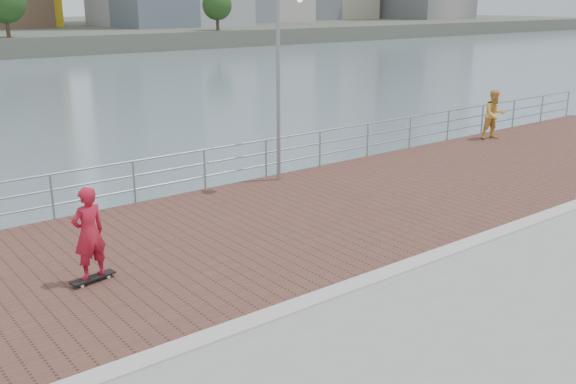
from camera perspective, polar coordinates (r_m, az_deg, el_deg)
water at (r=12.76m, az=5.76°, el=-16.45°), size 400.00×400.00×0.00m
brick_lane at (r=14.38m, az=-3.93°, el=-3.47°), size 40.00×6.80×0.02m
curb at (r=11.78m, az=6.05°, el=-8.16°), size 40.00×0.40×0.06m
guardrail at (r=16.98m, az=-10.42°, el=1.87°), size 39.06×0.06×1.13m
street_lamp at (r=17.40m, az=-0.06°, el=13.38°), size 0.41×1.18×5.56m
skateboard at (r=12.34m, az=-16.94°, el=-7.31°), size 0.87×0.35×0.10m
skateboarder at (r=12.02m, az=-17.29°, el=-3.51°), size 0.69×0.51×1.72m
bystander at (r=24.83m, az=17.87°, el=6.57°), size 1.06×0.95×1.81m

